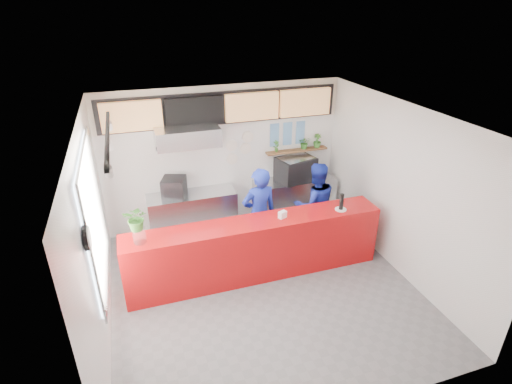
{
  "coord_description": "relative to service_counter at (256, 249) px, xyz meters",
  "views": [
    {
      "loc": [
        -1.83,
        -5.16,
        4.5
      ],
      "look_at": [
        0.1,
        0.7,
        1.5
      ],
      "focal_mm": 28.0,
      "sensor_mm": 36.0,
      "label": 1
    }
  ],
  "objects": [
    {
      "name": "dec_plate_d",
      "position": [
        0.5,
        2.07,
        1.35
      ],
      "size": [
        0.24,
        0.03,
        0.24
      ],
      "primitive_type": "cylinder",
      "rotation": [
        1.57,
        0.0,
        0.0
      ],
      "color": "silver",
      "rests_on": "wall_back"
    },
    {
      "name": "menu_board_mid_left",
      "position": [
        -0.59,
        1.98,
        2.0
      ],
      "size": [
        1.1,
        0.1,
        0.55
      ],
      "primitive_type": "cube",
      "color": "black",
      "rests_on": "wall_back"
    },
    {
      "name": "service_counter",
      "position": [
        0.0,
        0.0,
        0.0
      ],
      "size": [
        4.5,
        0.6,
        1.1
      ],
      "primitive_type": "cube",
      "color": "#AE0C0E",
      "rests_on": "ground"
    },
    {
      "name": "basil_vase",
      "position": [
        -1.9,
        -0.05,
        0.97
      ],
      "size": [
        0.47,
        0.44,
        0.41
      ],
      "primitive_type": "imported",
      "rotation": [
        0.0,
        0.0,
        -0.43
      ],
      "color": "#356F27",
      "rests_on": "glass_vase"
    },
    {
      "name": "staff_center",
      "position": [
        0.24,
        0.53,
        0.36
      ],
      "size": [
        0.7,
        0.49,
        1.83
      ],
      "primitive_type": "imported",
      "rotation": [
        0.0,
        0.0,
        3.21
      ],
      "color": "#162799",
      "rests_on": "ground"
    },
    {
      "name": "menu_board_far_left",
      "position": [
        -1.75,
        1.98,
        2.0
      ],
      "size": [
        1.1,
        0.1,
        0.55
      ],
      "primitive_type": "cube",
      "color": "tan",
      "rests_on": "wall_back"
    },
    {
      "name": "photo_frame_b",
      "position": [
        1.4,
        2.08,
        1.45
      ],
      "size": [
        0.2,
        0.02,
        0.25
      ],
      "primitive_type": "cube",
      "color": "#598CBF",
      "rests_on": "wall_back"
    },
    {
      "name": "herb_c",
      "position": [
        1.78,
        2.0,
        1.11
      ],
      "size": [
        0.32,
        0.3,
        0.28
      ],
      "primitive_type": "imported",
      "rotation": [
        0.0,
        0.0,
        -0.42
      ],
      "color": "#356F27",
      "rests_on": "herb_shelf"
    },
    {
      "name": "track_rail",
      "position": [
        -2.1,
        -0.4,
        2.39
      ],
      "size": [
        0.05,
        2.4,
        0.04
      ],
      "primitive_type": "cube",
      "color": "black",
      "rests_on": "ceiling"
    },
    {
      "name": "right_bench",
      "position": [
        1.5,
        1.8,
        -0.1
      ],
      "size": [
        1.8,
        0.6,
        0.9
      ],
      "primitive_type": "cube",
      "color": "#B2B5BA",
      "rests_on": "ground"
    },
    {
      "name": "dec_plate_c",
      "position": [
        0.15,
        2.07,
        0.9
      ],
      "size": [
        0.24,
        0.03,
        0.24
      ],
      "primitive_type": "cylinder",
      "rotation": [
        1.57,
        0.0,
        0.0
      ],
      "color": "silver",
      "rests_on": "wall_back"
    },
    {
      "name": "window_frame",
      "position": [
        -2.45,
        -0.1,
        1.15
      ],
      "size": [
        0.03,
        2.3,
        2.0
      ],
      "primitive_type": "cube",
      "color": "#B2B5BA",
      "rests_on": "wall_left"
    },
    {
      "name": "wall_clock_rim",
      "position": [
        -2.46,
        -1.3,
        1.5
      ],
      "size": [
        0.05,
        0.3,
        0.3
      ],
      "primitive_type": "cylinder",
      "rotation": [
        0.0,
        1.57,
        0.0
      ],
      "color": "black",
      "rests_on": "wall_left"
    },
    {
      "name": "dec_plate_a",
      "position": [
        0.15,
        2.07,
        1.2
      ],
      "size": [
        0.24,
        0.03,
        0.24
      ],
      "primitive_type": "cylinder",
      "rotation": [
        1.57,
        0.0,
        0.0
      ],
      "color": "silver",
      "rests_on": "wall_back"
    },
    {
      "name": "napkin_holder",
      "position": [
        0.47,
        -0.02,
        0.61
      ],
      "size": [
        0.16,
        0.14,
        0.12
      ],
      "primitive_type": "cube",
      "rotation": [
        0.0,
        0.0,
        0.43
      ],
      "color": "white",
      "rests_on": "service_counter"
    },
    {
      "name": "pepper_mill",
      "position": [
        1.57,
        -0.08,
        0.71
      ],
      "size": [
        0.09,
        0.09,
        0.3
      ],
      "primitive_type": "cylinder",
      "rotation": [
        0.0,
        0.0,
        -0.19
      ],
      "color": "black",
      "rests_on": "white_plate"
    },
    {
      "name": "herb_a",
      "position": [
        1.12,
        2.0,
        1.1
      ],
      "size": [
        0.15,
        0.12,
        0.26
      ],
      "primitive_type": "imported",
      "rotation": [
        0.0,
        0.0,
        0.18
      ],
      "color": "#356F27",
      "rests_on": "herb_shelf"
    },
    {
      "name": "soffit",
      "position": [
        0.0,
        2.06,
        2.0
      ],
      "size": [
        4.8,
        0.04,
        0.65
      ],
      "primitive_type": "cube",
      "color": "black",
      "rests_on": "wall_back"
    },
    {
      "name": "panini_oven",
      "position": [
        -1.13,
        1.8,
        0.55
      ],
      "size": [
        0.56,
        0.56,
        0.4
      ],
      "primitive_type": "cube",
      "rotation": [
        0.0,
        0.0,
        -0.34
      ],
      "color": "black",
      "rests_on": "prep_bench"
    },
    {
      "name": "espresso_machine",
      "position": [
        1.5,
        1.8,
        0.6
      ],
      "size": [
        0.9,
        0.73,
        0.51
      ],
      "primitive_type": "cube",
      "rotation": [
        0.0,
        0.0,
        0.23
      ],
      "color": "black",
      "rests_on": "right_bench"
    },
    {
      "name": "hood_lip",
      "position": [
        -0.8,
        1.75,
        1.4
      ],
      "size": [
        1.2,
        0.69,
        0.31
      ],
      "primitive_type": "cube",
      "rotation": [
        -0.35,
        0.0,
        0.0
      ],
      "color": "#B2B5BA",
      "rests_on": "ceiling"
    },
    {
      "name": "glass_vase",
      "position": [
        -1.9,
        -0.05,
        0.67
      ],
      "size": [
        0.25,
        0.25,
        0.24
      ],
      "primitive_type": "cylinder",
      "rotation": [
        0.0,
        0.0,
        0.33
      ],
      "color": "white",
      "rests_on": "service_counter"
    },
    {
      "name": "staff_right",
      "position": [
        1.42,
        0.63,
        0.32
      ],
      "size": [
        0.9,
        0.72,
        1.74
      ],
      "primitive_type": "imported",
      "rotation": [
        0.0,
        0.0,
        3.06
      ],
      "color": "#162799",
      "rests_on": "ground"
    },
    {
      "name": "wall_back",
      "position": [
        0.0,
        2.1,
        0.95
      ],
      "size": [
        5.0,
        0.0,
        5.0
      ],
      "primitive_type": "plane",
      "rotation": [
        1.57,
        0.0,
        0.0
      ],
      "color": "white",
      "rests_on": "ground"
    },
    {
      "name": "photo_frame_d",
      "position": [
        1.1,
        2.08,
        1.2
      ],
      "size": [
        0.2,
        0.02,
        0.25
      ],
      "primitive_type": "cube",
      "color": "#598CBF",
      "rests_on": "wall_back"
    },
    {
      "name": "extraction_hood",
      "position": [
        -0.8,
        1.75,
        1.6
      ],
      "size": [
        1.2,
        0.7,
        0.35
      ],
      "primitive_type": "cube",
      "color": "#B2B5BA",
      "rests_on": "ceiling"
    },
    {
      "name": "window_pane",
      "position": [
        -2.47,
        -0.1,
        1.15
      ],
      "size": [
        0.04,
        2.2,
        1.9
      ],
      "primitive_type": "cube",
      "color": "silver",
      "rests_on": "wall_left"
    },
    {
      "name": "photo_frame_e",
      "position": [
        1.4,
        2.08,
        1.2
      ],
      "size": [
        0.2,
        0.02,
        0.25
      ],
      "primitive_type": "cube",
      "color": "#598CBF",
      "rests_on": "wall_back"
    },
    {
      "name": "cream_band",
      "position": [
        0.0,
        2.09,
        2.05
      ],
      "size": [
        5.0,
        0.02,
        0.8
      ],
      "primitive_type": "cube",
      "color": "beige",
      "rests_on": "wall_back"
    },
    {
      "name": "floor",
      "position": [
        0.0,
        -0.4,
        -0.55
      ],
      "size": [
        5.0,
        5.0,
        0.0
      ],
      "primitive_type": "plane",
      "color": "slate",
      "rests_on": "ground"
    },
    {
      "name": "dec_plate_b",
      "position": [
        0.45,
        2.07,
        1.1
      ],
      "size": [
        0.24,
        0.03,
        0.24
      ],
      "primitive_type": "cylinder",
      "rotation": [
        1.57,
        0.0,
        0.0
      ],
      "color": "silver",
      "rests_on": "wall_back"
    },
    {
      "name": "herb_d",
      "position": [
        2.08,
        2.0,
        1.12
      ],
      "size": [
        0.2,
        0.18,
        0.3
      ],
      "primitive_type": "imported",
      "rotation": [
        0.0,
        0.0,
        -0.2
      ],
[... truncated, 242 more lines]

